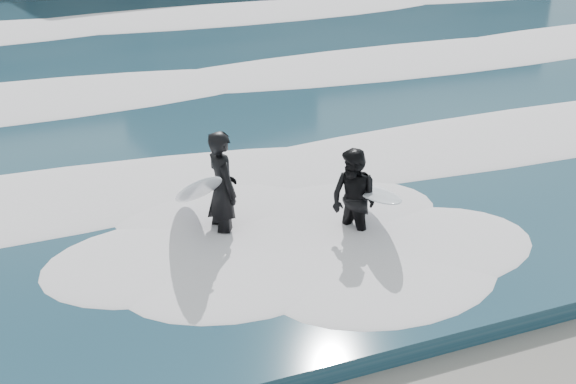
% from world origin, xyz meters
% --- Properties ---
extents(sea, '(90.00, 52.00, 0.30)m').
position_xyz_m(sea, '(0.00, 29.00, 0.15)').
color(sea, '#1C3F51').
rests_on(sea, ground).
extents(foam_near, '(60.00, 3.20, 0.20)m').
position_xyz_m(foam_near, '(0.00, 9.00, 0.40)').
color(foam_near, white).
rests_on(foam_near, sea).
extents(foam_mid, '(60.00, 4.00, 0.24)m').
position_xyz_m(foam_mid, '(0.00, 16.00, 0.42)').
color(foam_mid, white).
rests_on(foam_mid, sea).
extents(foam_far, '(60.00, 4.80, 0.30)m').
position_xyz_m(foam_far, '(0.00, 25.00, 0.45)').
color(foam_far, white).
rests_on(foam_far, sea).
extents(surfer_left, '(1.00, 2.03, 2.01)m').
position_xyz_m(surfer_left, '(-1.69, 6.87, 1.01)').
color(surfer_left, black).
rests_on(surfer_left, ground).
extents(surfer_right, '(1.41, 2.12, 1.73)m').
position_xyz_m(surfer_right, '(0.34, 5.97, 0.87)').
color(surfer_right, black).
rests_on(surfer_right, ground).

